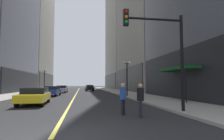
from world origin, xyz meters
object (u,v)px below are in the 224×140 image
(pedestrian_in_blue_hoodie, at_px, (123,96))
(street_lamp_left_far, at_px, (44,75))
(traffic_light_near_right, at_px, (164,46))
(car_silver, at_px, (62,89))
(car_black, at_px, (90,88))
(street_lamp_right_mid, at_px, (127,71))
(pedestrian_in_black_coat, at_px, (140,98))
(car_green, at_px, (89,87))
(car_white, at_px, (89,87))
(car_blue, at_px, (52,91))
(fire_hydrant_right, at_px, (142,96))
(car_yellow, at_px, (35,95))

(pedestrian_in_blue_hoodie, height_order, street_lamp_left_far, street_lamp_left_far)
(traffic_light_near_right, bearing_deg, pedestrian_in_blue_hoodie, 175.88)
(car_silver, distance_m, car_black, 9.03)
(car_silver, bearing_deg, street_lamp_right_mid, -55.45)
(car_black, xyz_separation_m, street_lamp_left_far, (-9.06, -4.50, 2.54))
(pedestrian_in_black_coat, bearing_deg, traffic_light_near_right, 23.10)
(traffic_light_near_right, bearing_deg, car_black, 94.57)
(traffic_light_near_right, distance_m, street_lamp_left_far, 31.46)
(car_green, xyz_separation_m, pedestrian_in_blue_hoodie, (0.36, -41.74, 0.25))
(car_white, xyz_separation_m, pedestrian_in_black_coat, (0.73, -50.91, 0.24))
(car_blue, xyz_separation_m, car_silver, (0.27, 9.50, 0.00))
(car_blue, relative_size, pedestrian_in_blue_hoodie, 2.87)
(pedestrian_in_blue_hoodie, height_order, street_lamp_right_mid, street_lamp_right_mid)
(pedestrian_in_blue_hoodie, relative_size, fire_hydrant_right, 2.09)
(car_green, bearing_deg, fire_hydrant_right, -82.80)
(car_silver, bearing_deg, car_black, 53.08)
(car_black, distance_m, pedestrian_in_black_coat, 34.37)
(car_green, distance_m, pedestrian_in_black_coat, 42.60)
(car_silver, xyz_separation_m, pedestrian_in_black_coat, (6.52, -27.14, 0.24))
(street_lamp_right_mid, bearing_deg, street_lamp_left_far, 128.62)
(car_blue, relative_size, car_green, 1.01)
(car_silver, relative_size, street_lamp_right_mid, 1.06)
(car_black, bearing_deg, car_green, 89.71)
(pedestrian_in_blue_hoodie, bearing_deg, car_yellow, 134.45)
(car_blue, bearing_deg, traffic_light_near_right, -63.69)
(car_green, distance_m, traffic_light_near_right, 42.10)
(car_white, height_order, pedestrian_in_black_coat, pedestrian_in_black_coat)
(car_white, distance_m, pedestrian_in_black_coat, 50.92)
(street_lamp_left_far, relative_size, street_lamp_right_mid, 1.00)
(car_silver, height_order, fire_hydrant_right, car_silver)
(car_black, relative_size, fire_hydrant_right, 5.30)
(car_silver, distance_m, car_white, 24.47)
(car_blue, bearing_deg, car_green, 77.05)
(traffic_light_near_right, relative_size, street_lamp_right_mid, 1.28)
(car_green, xyz_separation_m, car_white, (0.32, 8.33, -0.00))
(car_green, xyz_separation_m, street_lamp_right_mid, (3.70, -28.75, 2.54))
(car_green, xyz_separation_m, fire_hydrant_right, (4.20, -33.23, -0.32))
(car_green, bearing_deg, traffic_light_near_right, -86.38)
(car_yellow, relative_size, pedestrian_in_black_coat, 2.90)
(car_white, distance_m, fire_hydrant_right, 41.74)
(pedestrian_in_black_coat, height_order, traffic_light_near_right, traffic_light_near_right)
(car_green, distance_m, pedestrian_in_blue_hoodie, 41.74)
(car_yellow, height_order, car_blue, same)
(car_yellow, relative_size, traffic_light_near_right, 0.84)
(car_white, distance_m, street_lamp_left_far, 23.21)
(car_white, distance_m, traffic_light_near_right, 50.38)
(car_black, bearing_deg, car_yellow, -101.16)
(car_yellow, xyz_separation_m, car_black, (5.44, 27.56, -0.00))
(car_yellow, relative_size, pedestrian_in_blue_hoodie, 2.85)
(car_white, relative_size, street_lamp_left_far, 1.05)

